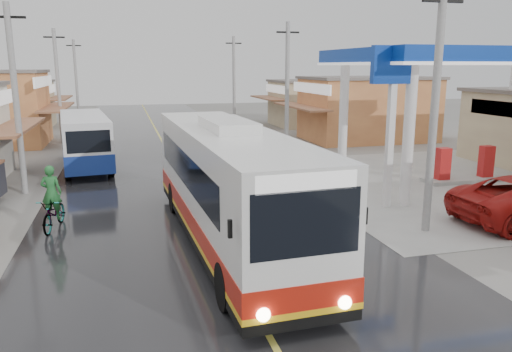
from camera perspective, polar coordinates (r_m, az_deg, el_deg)
The scene contains 9 objects.
ground at distance 15.30m, azimuth -3.95°, elevation -8.45°, with size 120.00×120.00×0.00m, color slate.
road at distance 29.67m, azimuth -9.48°, elevation 1.72°, with size 12.00×90.00×0.02m, color black.
centre_line at distance 29.67m, azimuth -9.48°, elevation 1.74°, with size 0.15×90.00×0.01m, color #D8CC4C.
shopfronts_right at distance 31.93m, azimuth 18.99°, elevation 1.94°, with size 11.00×44.00×4.80m, color #B8B0A1, non-canonical shape.
utility_poles_left at distance 30.85m, azimuth -22.71°, elevation 1.30°, with size 1.60×50.00×8.00m, color gray, non-canonical shape.
utility_poles_right at distance 31.09m, azimuth 3.47°, elevation 2.34°, with size 1.60×36.00×8.00m, color gray, non-canonical shape.
coach_bus at distance 15.41m, azimuth -3.25°, elevation -1.01°, with size 3.26×12.50×3.87m.
second_bus at distance 28.79m, azimuth -18.97°, elevation 3.96°, with size 3.25×8.77×2.84m.
cyclist at distance 18.24m, azimuth -22.13°, elevation -3.44°, with size 1.10×2.20×2.27m.
Camera 1 is at (-2.64, -14.05, 5.45)m, focal length 35.00 mm.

